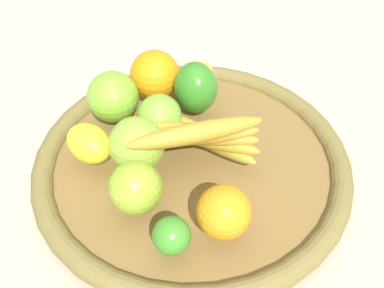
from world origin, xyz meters
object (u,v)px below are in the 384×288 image
object	(u,v)px
lemon_1	(200,75)
apple_1	(160,116)
orange_0	(224,212)
apple_3	(136,188)
bell_pepper	(197,88)
apple_2	(113,97)
lemon_0	(89,143)
banana_bunch	(197,135)
orange_1	(155,75)
apple_0	(137,145)
lime_0	(172,236)

from	to	relation	value
lemon_1	apple_1	bearing A→B (deg)	155.29
orange_0	apple_3	distance (m)	0.12
orange_0	bell_pepper	distance (m)	0.24
apple_2	lemon_0	xyz separation A→B (m)	(-0.09, 0.02, -0.01)
apple_2	apple_3	bearing A→B (deg)	-161.17
lemon_0	banana_bunch	bearing A→B (deg)	-85.25
lemon_0	orange_1	distance (m)	0.17
bell_pepper	lemon_1	xyz separation A→B (m)	(0.06, -0.00, -0.02)
apple_1	lemon_1	xyz separation A→B (m)	(0.12, -0.05, -0.01)
apple_0	apple_1	bearing A→B (deg)	-19.50
apple_2	apple_0	world-z (taller)	same
orange_0	lemon_0	size ratio (longest dim) A/B	0.93
apple_2	apple_0	size ratio (longest dim) A/B	1.01
apple_0	apple_1	distance (m)	0.07
bell_pepper	apple_1	size ratio (longest dim) A/B	1.27
lime_0	apple_3	xyz separation A→B (m)	(0.06, 0.05, 0.01)
lemon_0	orange_0	bearing A→B (deg)	-121.09
apple_2	lime_0	distance (m)	0.26
apple_2	bell_pepper	bearing A→B (deg)	-78.20
bell_pepper	apple_3	distance (m)	0.21
orange_1	apple_1	distance (m)	0.09
banana_bunch	apple_1	xyz separation A→B (m)	(0.04, 0.06, -0.01)
banana_bunch	orange_0	distance (m)	0.13
banana_bunch	lemon_1	xyz separation A→B (m)	(0.16, 0.00, -0.02)
bell_pepper	apple_3	xyz separation A→B (m)	(-0.20, 0.07, -0.01)
orange_0	banana_bunch	bearing A→B (deg)	16.89
orange_0	lemon_1	xyz separation A→B (m)	(0.29, 0.04, -0.01)
apple_2	lemon_1	bearing A→B (deg)	-56.48
banana_bunch	lemon_0	xyz separation A→B (m)	(-0.01, 0.15, -0.01)
bell_pepper	orange_1	xyz separation A→B (m)	(0.03, 0.07, -0.00)
lime_0	apple_3	world-z (taller)	apple_3
apple_2	lime_0	xyz separation A→B (m)	(-0.24, -0.11, -0.02)
orange_0	apple_1	xyz separation A→B (m)	(0.17, 0.10, -0.00)
lime_0	lemon_0	size ratio (longest dim) A/B	0.65
banana_bunch	lemon_0	world-z (taller)	banana_bunch
orange_0	lemon_0	world-z (taller)	orange_0
lemon_1	orange_0	bearing A→B (deg)	-171.89
apple_3	orange_0	bearing A→B (deg)	-105.65
banana_bunch	apple_2	bearing A→B (deg)	59.68
apple_3	lemon_0	world-z (taller)	apple_3
orange_1	bell_pepper	bearing A→B (deg)	-113.98
apple_2	lemon_0	distance (m)	0.09
bell_pepper	lime_0	bearing A→B (deg)	-31.18
apple_1	orange_1	bearing A→B (deg)	10.42
apple_0	orange_1	xyz separation A→B (m)	(0.16, -0.01, 0.00)
apple_2	apple_1	xyz separation A→B (m)	(-0.03, -0.08, -0.01)
apple_0	orange_0	bearing A→B (deg)	-130.89
bell_pepper	apple_3	bearing A→B (deg)	-46.19
apple_1	lemon_1	size ratio (longest dim) A/B	1.08
lime_0	apple_1	size ratio (longest dim) A/B	0.71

